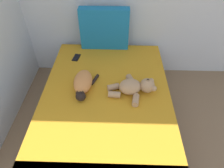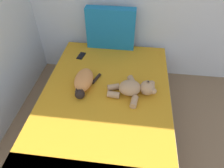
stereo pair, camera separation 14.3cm
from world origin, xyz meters
TOP-DOWN VIEW (x-y plane):
  - bed at (1.12, 2.67)m, footprint 1.37×2.05m
  - patterned_cushion at (1.06, 3.61)m, footprint 0.61×0.13m
  - cat at (0.88, 2.79)m, footprint 0.25×0.42m
  - teddy_bear at (1.42, 2.76)m, footprint 0.50×0.44m
  - cell_phone at (0.72, 3.34)m, footprint 0.09×0.16m

SIDE VIEW (x-z plane):
  - bed at x=1.12m, z-range 0.00..0.50m
  - cell_phone at x=0.72m, z-range 0.50..0.51m
  - teddy_bear at x=1.42m, z-range 0.49..0.65m
  - cat at x=0.88m, z-range 0.49..0.64m
  - patterned_cushion at x=1.06m, z-range 0.50..1.03m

